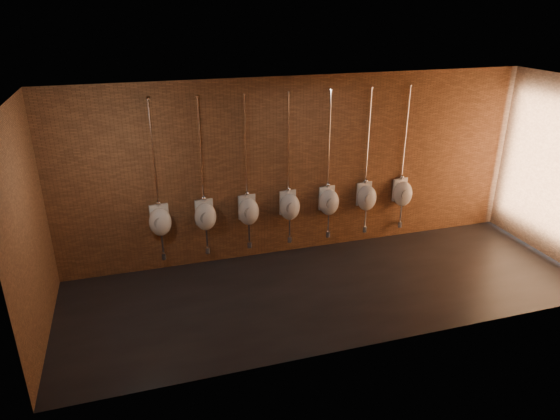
{
  "coord_description": "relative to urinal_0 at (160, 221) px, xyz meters",
  "views": [
    {
      "loc": [
        -2.83,
        -6.45,
        4.32
      ],
      "look_at": [
        -0.59,
        0.9,
        1.1
      ],
      "focal_mm": 32.0,
      "sensor_mm": 36.0,
      "label": 1
    }
  ],
  "objects": [
    {
      "name": "urinal_5",
      "position": [
        3.77,
        0.0,
        0.0
      ],
      "size": [
        0.43,
        0.39,
        2.72
      ],
      "color": "white",
      "rests_on": "ground"
    },
    {
      "name": "urinal_0",
      "position": [
        0.0,
        0.0,
        0.0
      ],
      "size": [
        0.43,
        0.39,
        2.72
      ],
      "color": "white",
      "rests_on": "ground"
    },
    {
      "name": "urinal_1",
      "position": [
        0.75,
        0.0,
        0.0
      ],
      "size": [
        0.43,
        0.39,
        2.72
      ],
      "color": "white",
      "rests_on": "ground"
    },
    {
      "name": "urinal_4",
      "position": [
        3.02,
        0.0,
        0.0
      ],
      "size": [
        0.43,
        0.39,
        2.72
      ],
      "color": "white",
      "rests_on": "ground"
    },
    {
      "name": "urinal_3",
      "position": [
        2.26,
        0.0,
        0.0
      ],
      "size": [
        0.43,
        0.39,
        2.72
      ],
      "color": "white",
      "rests_on": "ground"
    },
    {
      "name": "room_shell",
      "position": [
        2.54,
        -1.37,
        1.06
      ],
      "size": [
        8.54,
        3.04,
        3.22
      ],
      "color": "black",
      "rests_on": "ground"
    },
    {
      "name": "urinal_2",
      "position": [
        1.51,
        0.0,
        0.0
      ],
      "size": [
        0.43,
        0.39,
        2.72
      ],
      "color": "white",
      "rests_on": "ground"
    },
    {
      "name": "ground",
      "position": [
        2.54,
        -1.37,
        -0.95
      ],
      "size": [
        8.5,
        8.5,
        0.0
      ],
      "primitive_type": "plane",
      "color": "black",
      "rests_on": "ground"
    },
    {
      "name": "urinal_6",
      "position": [
        4.53,
        0.0,
        0.0
      ],
      "size": [
        0.43,
        0.39,
        2.72
      ],
      "color": "white",
      "rests_on": "ground"
    }
  ]
}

